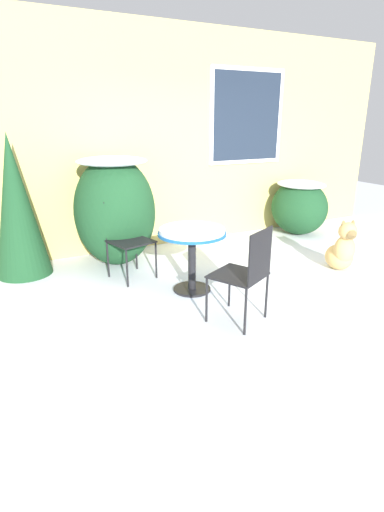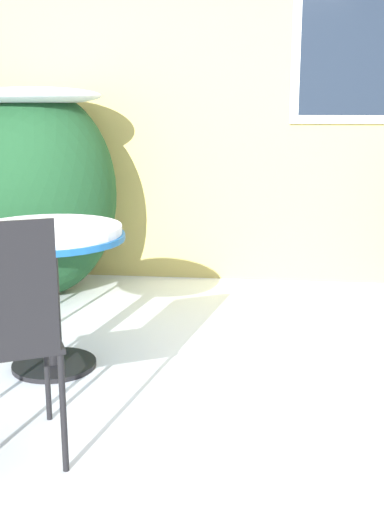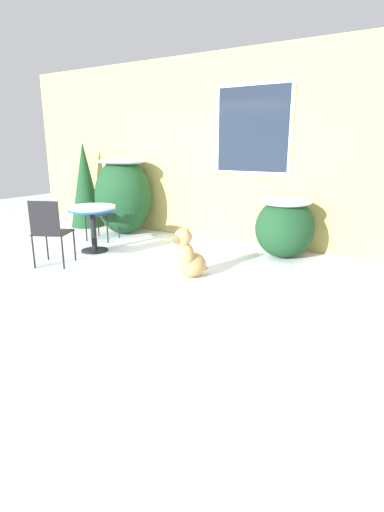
{
  "view_description": "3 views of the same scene",
  "coord_description": "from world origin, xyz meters",
  "px_view_note": "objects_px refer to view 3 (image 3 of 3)",
  "views": [
    {
      "loc": [
        -2.66,
        -3.51,
        1.91
      ],
      "look_at": [
        -0.7,
        0.33,
        0.42
      ],
      "focal_mm": 28.0,
      "sensor_mm": 36.0,
      "label": 1
    },
    {
      "loc": [
        0.36,
        -2.71,
        1.34
      ],
      "look_at": [
        0.0,
        0.6,
        0.55
      ],
      "focal_mm": 45.0,
      "sensor_mm": 36.0,
      "label": 2
    },
    {
      "loc": [
        4.07,
        -4.21,
        1.7
      ],
      "look_at": [
        1.37,
        0.06,
        0.29
      ],
      "focal_mm": 28.0,
      "sensor_mm": 36.0,
      "label": 3
    }
  ],
  "objects_px": {
    "dog": "(189,258)",
    "patio_chair_far_side": "(50,230)",
    "patio_chair_near_table": "(104,210)",
    "patio_table": "(92,215)"
  },
  "relations": [
    {
      "from": "patio_chair_near_table",
      "to": "dog",
      "type": "xyz_separation_m",
      "value": [
        2.56,
        -1.1,
        -0.27
      ]
    },
    {
      "from": "patio_chair_near_table",
      "to": "patio_chair_far_side",
      "type": "relative_size",
      "value": 1.0
    },
    {
      "from": "dog",
      "to": "patio_chair_far_side",
      "type": "bearing_deg",
      "value": -142.05
    },
    {
      "from": "patio_chair_far_side",
      "to": "patio_table",
      "type": "bearing_deg",
      "value": -110.22
    },
    {
      "from": "dog",
      "to": "patio_table",
      "type": "bearing_deg",
      "value": -168.17
    },
    {
      "from": "patio_chair_far_side",
      "to": "dog",
      "type": "height_order",
      "value": "patio_chair_far_side"
    },
    {
      "from": "patio_table",
      "to": "patio_chair_far_side",
      "type": "bearing_deg",
      "value": -83.65
    },
    {
      "from": "patio_chair_near_table",
      "to": "patio_table",
      "type": "bearing_deg",
      "value": -71.88
    },
    {
      "from": "patio_chair_near_table",
      "to": "patio_chair_far_side",
      "type": "bearing_deg",
      "value": -85.32
    },
    {
      "from": "patio_table",
      "to": "patio_chair_far_side",
      "type": "relative_size",
      "value": 0.8
    }
  ]
}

